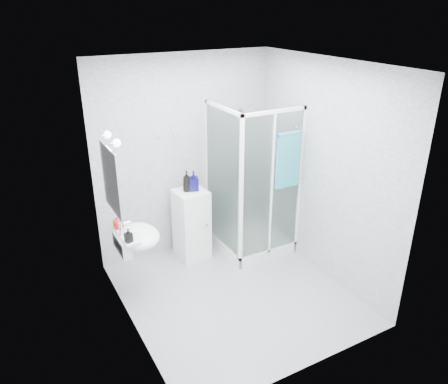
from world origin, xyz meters
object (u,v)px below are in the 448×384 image
shower_enclosure (249,220)px  shampoo_bottle_b (194,181)px  soap_dispenser_black (128,235)px  hand_towel (288,158)px  soap_dispenser_orange (118,221)px  shampoo_bottle_a (187,181)px  wall_basin (136,237)px  storage_cabinet (192,224)px

shower_enclosure → shampoo_bottle_b: (-0.69, 0.24, 0.62)m
shower_enclosure → soap_dispenser_black: 1.91m
shower_enclosure → hand_towel: 1.07m
soap_dispenser_orange → soap_dispenser_black: 0.35m
shampoo_bottle_b → soap_dispenser_black: bearing=-145.9°
shampoo_bottle_a → soap_dispenser_orange: size_ratio=1.61×
hand_towel → soap_dispenser_black: (-2.05, -0.09, -0.46)m
wall_basin → shower_enclosure: bearing=10.8°
shower_enclosure → storage_cabinet: (-0.74, 0.24, 0.02)m
storage_cabinet → hand_towel: 1.52m
wall_basin → storage_cabinet: (0.91, 0.55, -0.33)m
shampoo_bottle_a → shampoo_bottle_b: shampoo_bottle_a is taller
hand_towel → shampoo_bottle_b: 1.21m
shower_enclosure → soap_dispenser_orange: 1.85m
wall_basin → soap_dispenser_black: (-0.12, -0.18, 0.14)m
storage_cabinet → hand_towel: hand_towel is taller
hand_towel → shampoo_bottle_b: bearing=146.3°
shampoo_bottle_a → shower_enclosure: bearing=-18.2°
storage_cabinet → soap_dispenser_black: bearing=-148.0°
hand_towel → shampoo_bottle_a: 1.29m
shower_enclosure → soap_dispenser_orange: shower_enclosure is taller
shower_enclosure → storage_cabinet: shower_enclosure is taller
storage_cabinet → hand_towel: size_ratio=1.33×
shampoo_bottle_b → soap_dispenser_orange: shampoo_bottle_b is taller
wall_basin → shampoo_bottle_b: bearing=30.2°
shower_enclosure → storage_cabinet: 0.78m
shower_enclosure → storage_cabinet: size_ratio=2.13×
shampoo_bottle_b → soap_dispenser_black: shampoo_bottle_b is taller
wall_basin → soap_dispenser_black: soap_dispenser_black is taller
hand_towel → shampoo_bottle_a: (-1.06, 0.66, -0.32)m
soap_dispenser_orange → soap_dispenser_black: size_ratio=1.10×
shampoo_bottle_a → shampoo_bottle_b: (0.09, -0.01, -0.01)m
soap_dispenser_orange → shower_enclosure: bearing=4.5°
soap_dispenser_orange → wall_basin: bearing=-54.7°
storage_cabinet → shampoo_bottle_a: shampoo_bottle_a is taller
hand_towel → storage_cabinet: bearing=147.9°
shampoo_bottle_b → hand_towel: bearing=-33.7°
hand_towel → soap_dispenser_black: size_ratio=4.65×
shower_enclosure → shampoo_bottle_b: 0.96m
soap_dispenser_black → wall_basin: bearing=54.7°
shower_enclosure → storage_cabinet: bearing=162.2°
wall_basin → hand_towel: bearing=-2.5°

